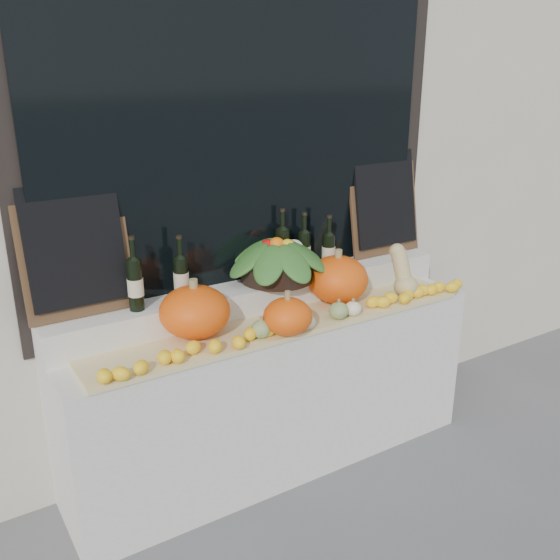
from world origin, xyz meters
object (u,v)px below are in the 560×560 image
object	(u,v)px
butternut_squash	(403,274)
produce_bowl	(277,258)
pumpkin_left	(195,312)
pumpkin_right	(338,279)
wine_bottle_tall	(282,251)

from	to	relation	value
butternut_squash	produce_bowl	bearing A→B (deg)	157.21
pumpkin_left	produce_bowl	bearing A→B (deg)	16.16
pumpkin_right	wine_bottle_tall	bearing A→B (deg)	134.55
pumpkin_left	wine_bottle_tall	size ratio (longest dim) A/B	0.92
butternut_squash	wine_bottle_tall	size ratio (longest dim) A/B	0.77
produce_bowl	pumpkin_right	bearing A→B (deg)	-30.11
pumpkin_left	butternut_squash	distance (m)	1.23
produce_bowl	butternut_squash	bearing A→B (deg)	-22.79
pumpkin_right	butternut_squash	size ratio (longest dim) A/B	1.16
butternut_squash	wine_bottle_tall	distance (m)	0.69
butternut_squash	produce_bowl	world-z (taller)	produce_bowl
pumpkin_right	wine_bottle_tall	distance (m)	0.34
pumpkin_left	butternut_squash	bearing A→B (deg)	-5.38
butternut_squash	wine_bottle_tall	world-z (taller)	wine_bottle_tall
butternut_squash	produce_bowl	xyz separation A→B (m)	(-0.66, 0.28, 0.13)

